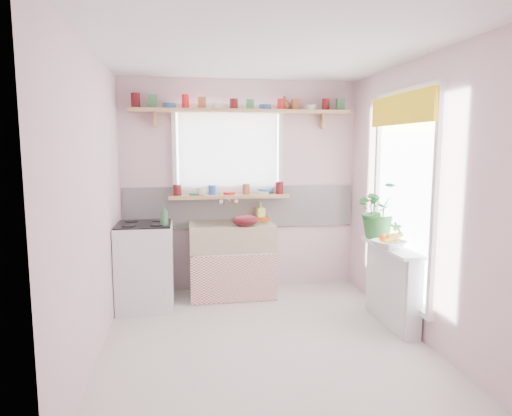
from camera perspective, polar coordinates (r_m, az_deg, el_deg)
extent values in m
plane|color=beige|center=(4.24, 0.97, -16.24)|extent=(3.20, 3.20, 0.00)
plane|color=white|center=(3.95, 1.05, 19.09)|extent=(3.20, 3.20, 0.00)
plane|color=beige|center=(5.47, -1.93, 2.78)|extent=(2.80, 0.00, 2.80)
plane|color=beige|center=(2.36, 7.84, -3.88)|extent=(2.80, 0.00, 2.80)
plane|color=beige|center=(3.91, -19.64, 0.34)|extent=(0.00, 3.20, 3.20)
plane|color=beige|center=(4.37, 19.41, 1.09)|extent=(0.00, 3.20, 3.20)
cube|color=white|center=(5.49, -1.90, 0.17)|extent=(2.74, 0.03, 0.50)
cube|color=pink|center=(5.51, -1.88, -1.90)|extent=(2.74, 0.02, 0.12)
cube|color=white|center=(5.43, -3.52, 6.96)|extent=(1.20, 0.01, 1.00)
cube|color=white|center=(5.37, -3.45, 6.95)|extent=(1.15, 0.02, 0.95)
cube|color=white|center=(4.54, 18.15, 1.38)|extent=(0.01, 1.10, 1.90)
cube|color=yellow|center=(4.49, 17.61, 11.69)|extent=(0.03, 1.20, 0.28)
cube|color=white|center=(5.34, -3.09, -8.00)|extent=(0.85, 0.55, 0.55)
cube|color=#C54A39|center=(5.07, -2.75, -8.85)|extent=(0.95, 0.02, 0.53)
cube|color=#BEAB8B|center=(5.24, -3.12, -3.53)|extent=(0.95, 0.55, 0.30)
cylinder|color=silver|center=(5.42, -3.43, 1.13)|extent=(0.03, 0.22, 0.03)
cube|color=white|center=(5.04, -13.68, -7.10)|extent=(0.58, 0.58, 0.90)
cube|color=black|center=(4.95, -13.84, -2.00)|extent=(0.56, 0.56, 0.02)
cylinder|color=black|center=(4.82, -15.64, -2.13)|extent=(0.14, 0.14, 0.01)
cylinder|color=black|center=(4.80, -12.32, -2.07)|extent=(0.14, 0.14, 0.01)
cylinder|color=black|center=(5.10, -15.29, -1.60)|extent=(0.14, 0.14, 0.01)
cylinder|color=black|center=(5.07, -12.15, -1.54)|extent=(0.14, 0.14, 0.01)
cube|color=white|center=(4.67, 16.65, -9.36)|extent=(0.15, 0.90, 0.75)
cube|color=white|center=(4.56, 16.49, -4.76)|extent=(0.22, 0.95, 0.03)
cube|color=tan|center=(5.35, -3.36, 1.47)|extent=(1.40, 0.22, 0.04)
cube|color=tan|center=(5.34, -1.79, 12.00)|extent=(2.52, 0.24, 0.04)
cylinder|color=#590F14|center=(5.33, -14.81, 12.63)|extent=(0.11, 0.11, 0.12)
cylinder|color=#3F7F4C|center=(5.31, -12.81, 12.71)|extent=(0.11, 0.11, 0.12)
cylinder|color=#3359A5|center=(5.30, -10.80, 12.45)|extent=(0.11, 0.11, 0.06)
cylinder|color=red|center=(5.30, -8.80, 12.81)|extent=(0.11, 0.11, 0.12)
cylinder|color=#A55133|center=(5.31, -6.79, 12.85)|extent=(0.11, 0.11, 0.12)
cylinder|color=silver|center=(5.32, -4.78, 12.54)|extent=(0.11, 0.11, 0.06)
cylinder|color=#590F14|center=(5.34, -2.79, 12.86)|extent=(0.11, 0.11, 0.12)
cylinder|color=#3F7F4C|center=(5.36, -0.81, 12.85)|extent=(0.11, 0.11, 0.12)
cylinder|color=#3359A5|center=(5.39, 1.15, 12.50)|extent=(0.11, 0.11, 0.06)
cylinder|color=red|center=(5.42, 3.08, 12.78)|extent=(0.11, 0.11, 0.12)
cylinder|color=#A55133|center=(5.46, 4.99, 12.72)|extent=(0.11, 0.11, 0.12)
cylinder|color=silver|center=(5.51, 6.86, 12.34)|extent=(0.11, 0.11, 0.06)
cylinder|color=#590F14|center=(5.56, 8.71, 12.58)|extent=(0.11, 0.11, 0.12)
cylinder|color=#3F7F4C|center=(5.62, 10.52, 12.49)|extent=(0.11, 0.11, 0.12)
cylinder|color=#590F14|center=(5.32, -10.03, 2.20)|extent=(0.11, 0.11, 0.12)
cylinder|color=#3F7F4C|center=(5.32, -7.80, 2.24)|extent=(0.11, 0.11, 0.12)
cylinder|color=#3359A5|center=(5.33, -5.57, 1.97)|extent=(0.11, 0.11, 0.06)
cylinder|color=red|center=(5.34, -3.36, 2.33)|extent=(0.11, 0.11, 0.12)
cylinder|color=#A55133|center=(5.37, -1.17, 2.36)|extent=(0.11, 0.11, 0.12)
cylinder|color=silver|center=(5.40, 1.01, 2.08)|extent=(0.11, 0.11, 0.06)
cylinder|color=#590F14|center=(5.44, 3.15, 2.43)|extent=(0.11, 0.11, 0.12)
cube|color=#E35914|center=(5.44, -0.39, -1.29)|extent=(0.40, 0.31, 0.04)
ellipsoid|color=#520E16|center=(5.02, -1.39, -1.52)|extent=(0.37, 0.37, 0.13)
imported|color=#2A692C|center=(4.89, 15.26, -0.21)|extent=(0.56, 0.49, 0.59)
imported|color=silver|center=(4.46, 16.27, -4.37)|extent=(0.38, 0.38, 0.07)
imported|color=#366B2A|center=(4.59, 17.10, -3.09)|extent=(0.12, 0.09, 0.23)
imported|color=#E3E766|center=(5.44, 0.57, -0.37)|extent=(0.11, 0.11, 0.21)
imported|color=beige|center=(5.26, -6.85, 2.04)|extent=(0.13, 0.13, 0.09)
imported|color=#386AB6|center=(5.47, 1.20, 2.14)|extent=(0.20, 0.20, 0.06)
imported|color=#96502E|center=(5.50, 3.55, 12.92)|extent=(0.19, 0.19, 0.16)
imported|color=#39734B|center=(4.77, -11.40, -0.89)|extent=(0.10, 0.10, 0.21)
sphere|color=orange|center=(4.44, 16.30, -3.63)|extent=(0.08, 0.08, 0.08)
sphere|color=orange|center=(4.50, 16.82, -3.52)|extent=(0.08, 0.08, 0.08)
sphere|color=orange|center=(4.44, 15.60, -3.61)|extent=(0.08, 0.08, 0.08)
cylinder|color=gold|center=(4.41, 16.81, -3.61)|extent=(0.18, 0.04, 0.10)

